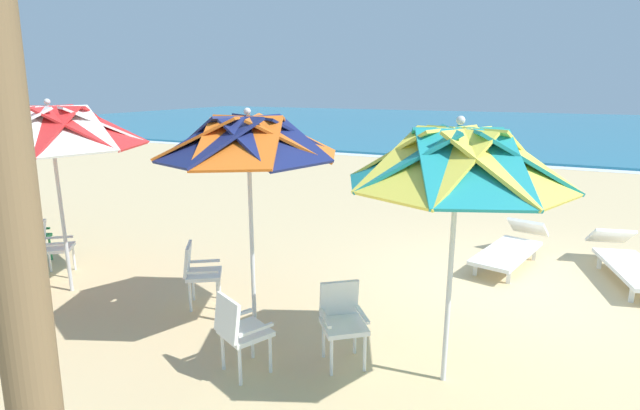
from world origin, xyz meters
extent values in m
plane|color=#D3B784|center=(0.00, 0.00, 0.00)|extent=(80.00, 80.00, 0.00)
cube|color=teal|center=(0.00, 30.34, 0.05)|extent=(80.00, 36.00, 0.10)
cube|color=white|center=(0.00, 12.04, 0.01)|extent=(80.00, 0.70, 0.01)
cylinder|color=silver|center=(-0.52, -2.73, 1.03)|extent=(0.05, 0.05, 2.06)
cube|color=teal|center=(-0.05, -2.54, 2.25)|extent=(1.14, 1.09, 0.53)
cube|color=#EFDB4C|center=(-0.33, -2.27, 2.25)|extent=(1.09, 1.14, 0.53)
cube|color=teal|center=(-0.71, -2.27, 2.25)|extent=(1.09, 1.14, 0.53)
cube|color=#EFDB4C|center=(-0.99, -2.54, 2.25)|extent=(1.14, 1.09, 0.53)
cube|color=teal|center=(-0.99, -2.93, 2.25)|extent=(1.14, 1.09, 0.53)
cube|color=#EFDB4C|center=(-0.71, -3.20, 2.25)|extent=(1.09, 1.14, 0.53)
cube|color=teal|center=(-0.33, -3.20, 2.25)|extent=(1.09, 1.14, 0.53)
cube|color=#EFDB4C|center=(-0.05, -2.93, 2.25)|extent=(1.14, 1.09, 0.53)
sphere|color=silver|center=(-0.52, -2.73, 2.58)|extent=(0.08, 0.08, 0.08)
cube|color=white|center=(-1.54, -2.90, 0.44)|extent=(0.62, 0.62, 0.05)
cube|color=white|center=(-1.66, -2.74, 0.67)|extent=(0.39, 0.33, 0.40)
cube|color=white|center=(-1.38, -2.77, 0.55)|extent=(0.27, 0.34, 0.03)
cube|color=white|center=(-1.69, -3.02, 0.55)|extent=(0.27, 0.34, 0.03)
cylinder|color=white|center=(-1.29, -2.93, 0.21)|extent=(0.04, 0.04, 0.41)
cylinder|color=white|center=(-1.57, -3.14, 0.21)|extent=(0.04, 0.04, 0.41)
cylinder|color=white|center=(-1.51, -2.65, 0.21)|extent=(0.04, 0.04, 0.41)
cylinder|color=white|center=(-1.78, -2.87, 0.21)|extent=(0.04, 0.04, 0.41)
cylinder|color=silver|center=(-2.83, -2.61, 1.09)|extent=(0.05, 0.05, 2.18)
cube|color=orange|center=(-2.36, -2.42, 2.32)|extent=(1.15, 1.10, 0.48)
cube|color=navy|center=(-2.64, -2.15, 2.32)|extent=(1.09, 1.17, 0.48)
cube|color=orange|center=(-3.02, -2.15, 2.32)|extent=(1.10, 1.15, 0.48)
cube|color=navy|center=(-3.29, -2.42, 2.32)|extent=(1.17, 1.09, 0.48)
cube|color=orange|center=(-3.29, -2.80, 2.32)|extent=(1.15, 1.10, 0.48)
cube|color=navy|center=(-3.02, -3.08, 2.32)|extent=(1.09, 1.17, 0.48)
cube|color=orange|center=(-2.64, -3.08, 2.32)|extent=(1.10, 1.15, 0.48)
cube|color=navy|center=(-2.36, -2.80, 2.32)|extent=(1.17, 1.09, 0.48)
sphere|color=silver|center=(-2.83, -2.61, 2.60)|extent=(0.08, 0.08, 0.08)
cube|color=white|center=(-3.76, -2.37, 0.44)|extent=(0.61, 0.61, 0.05)
cube|color=white|center=(-3.93, -2.48, 0.67)|extent=(0.31, 0.40, 0.40)
cube|color=white|center=(-3.87, -2.20, 0.55)|extent=(0.35, 0.25, 0.03)
cube|color=white|center=(-3.65, -2.54, 0.55)|extent=(0.35, 0.25, 0.03)
cylinder|color=white|center=(-3.71, -2.12, 0.21)|extent=(0.04, 0.04, 0.41)
cylinder|color=white|center=(-3.52, -2.42, 0.21)|extent=(0.04, 0.04, 0.41)
cylinder|color=white|center=(-4.00, -2.32, 0.21)|extent=(0.04, 0.04, 0.41)
cylinder|color=white|center=(-3.81, -2.61, 0.21)|extent=(0.04, 0.04, 0.41)
cube|color=white|center=(-2.39, -3.44, 0.44)|extent=(0.59, 0.59, 0.05)
cube|color=white|center=(-2.48, -3.62, 0.67)|extent=(0.42, 0.27, 0.40)
cube|color=white|center=(-2.57, -3.35, 0.55)|extent=(0.21, 0.37, 0.03)
cube|color=white|center=(-2.21, -3.53, 0.55)|extent=(0.21, 0.37, 0.03)
cylinder|color=white|center=(-2.47, -3.21, 0.21)|extent=(0.04, 0.04, 0.41)
cylinder|color=white|center=(-2.16, -3.36, 0.21)|extent=(0.04, 0.04, 0.41)
cylinder|color=white|center=(-2.63, -3.52, 0.21)|extent=(0.04, 0.04, 0.41)
cylinder|color=white|center=(-2.31, -3.68, 0.21)|extent=(0.04, 0.04, 0.41)
cylinder|color=silver|center=(-5.80, -2.82, 1.08)|extent=(0.05, 0.05, 2.16)
cube|color=red|center=(-5.26, -2.59, 2.34)|extent=(1.36, 1.29, 0.55)
cube|color=white|center=(-5.58, -2.27, 2.34)|extent=(1.29, 1.36, 0.55)
cube|color=red|center=(-6.03, -2.27, 2.34)|extent=(1.29, 1.36, 0.55)
cube|color=white|center=(-6.35, -2.59, 2.34)|extent=(1.36, 1.29, 0.55)
cube|color=red|center=(-6.35, -3.04, 2.34)|extent=(1.36, 1.29, 0.55)
cube|color=red|center=(-5.58, -3.36, 2.34)|extent=(1.29, 1.36, 0.55)
cube|color=white|center=(-5.26, -3.04, 2.34)|extent=(1.36, 1.29, 0.55)
sphere|color=silver|center=(-5.80, -2.82, 2.67)|extent=(0.08, 0.08, 0.08)
cube|color=white|center=(-6.50, -3.31, 0.55)|extent=(0.31, 0.30, 0.03)
cylinder|color=white|center=(-6.39, -3.44, 0.21)|extent=(0.04, 0.04, 0.41)
cylinder|color=white|center=(-6.64, -3.20, 0.21)|extent=(0.04, 0.04, 0.41)
cube|color=white|center=(-6.49, -2.48, 0.44)|extent=(0.62, 0.62, 0.05)
cube|color=white|center=(-6.65, -2.60, 0.67)|extent=(0.33, 0.39, 0.40)
cube|color=white|center=(-6.62, -2.32, 0.55)|extent=(0.34, 0.28, 0.03)
cube|color=white|center=(-6.37, -2.63, 0.55)|extent=(0.34, 0.28, 0.03)
cylinder|color=white|center=(-6.47, -2.23, 0.21)|extent=(0.04, 0.04, 0.41)
cylinder|color=white|center=(-6.25, -2.51, 0.21)|extent=(0.04, 0.04, 0.41)
cylinder|color=white|center=(-6.74, -2.45, 0.21)|extent=(0.04, 0.04, 0.41)
cylinder|color=white|center=(-6.52, -2.72, 0.21)|extent=(0.04, 0.04, 0.41)
cube|color=#2D8C4C|center=(-7.31, -2.32, 0.44)|extent=(0.59, 0.59, 0.05)
cube|color=#2D8C4C|center=(-7.49, -2.40, 0.67)|extent=(0.26, 0.42, 0.40)
cube|color=#2D8C4C|center=(-7.39, -2.13, 0.55)|extent=(0.38, 0.20, 0.03)
cube|color=#2D8C4C|center=(-7.22, -2.50, 0.55)|extent=(0.38, 0.20, 0.03)
cylinder|color=#2D8C4C|center=(-7.22, -2.08, 0.21)|extent=(0.04, 0.04, 0.41)
cylinder|color=#2D8C4C|center=(-7.07, -2.40, 0.21)|extent=(0.04, 0.04, 0.41)
cylinder|color=#2D8C4C|center=(-7.54, -2.23, 0.21)|extent=(0.04, 0.04, 0.41)
cylinder|color=#2D8C4C|center=(-7.39, -2.55, 0.21)|extent=(0.04, 0.04, 0.41)
cube|color=white|center=(1.54, 0.85, 0.25)|extent=(1.02, 1.80, 0.06)
cube|color=white|center=(1.30, 1.88, 0.44)|extent=(0.70, 0.61, 0.36)
cube|color=white|center=(1.44, 0.17, 0.11)|extent=(0.06, 0.06, 0.22)
cube|color=white|center=(1.64, 1.53, 0.11)|extent=(0.06, 0.06, 0.22)
cube|color=white|center=(1.14, 1.41, 0.11)|extent=(0.06, 0.06, 0.22)
cube|color=white|center=(-0.23, 0.83, 0.25)|extent=(1.03, 1.80, 0.06)
cube|color=white|center=(0.03, 1.85, 0.44)|extent=(0.71, 0.61, 0.36)
cube|color=white|center=(-0.13, 0.14, 0.11)|extent=(0.06, 0.06, 0.22)
cube|color=white|center=(-0.63, 0.27, 0.11)|extent=(0.06, 0.06, 0.22)
cube|color=white|center=(0.18, 1.38, 0.11)|extent=(0.06, 0.06, 0.22)
cube|color=white|center=(-0.32, 1.51, 0.11)|extent=(0.06, 0.06, 0.22)
camera|label=1|loc=(0.19, -7.16, 2.88)|focal=27.23mm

